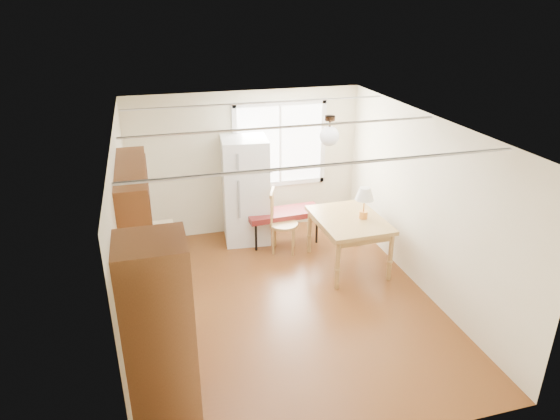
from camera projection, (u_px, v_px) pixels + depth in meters
name	position (u px, v px, depth m)	size (l,w,h in m)	color
room_shell	(286.00, 221.00, 6.43)	(4.60, 5.60, 2.62)	#512810
kitchen_run	(155.00, 294.00, 5.61)	(0.65, 3.40, 2.20)	brown
window_unit	(280.00, 144.00, 8.64)	(1.64, 0.05, 1.51)	white
pendant_light	(329.00, 135.00, 6.56)	(0.26, 0.26, 0.40)	#302015
refrigerator	(245.00, 190.00, 8.41)	(0.81, 0.81, 1.81)	white
bench	(284.00, 214.00, 8.44)	(1.29, 0.55, 0.58)	maroon
dining_table	(349.00, 224.00, 7.61)	(1.01, 1.33, 0.82)	olive
chair	(278.00, 217.00, 8.11)	(0.51, 0.51, 1.06)	olive
table_lamp	(365.00, 196.00, 7.43)	(0.28, 0.28, 0.49)	#D59044
coffee_maker	(156.00, 314.00, 4.93)	(0.20, 0.24, 0.35)	black
kettle	(151.00, 272.00, 5.75)	(0.12, 0.12, 0.23)	red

